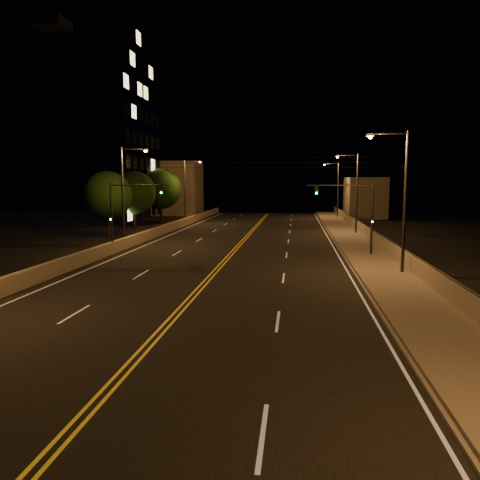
# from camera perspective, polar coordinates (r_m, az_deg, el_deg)

# --- Properties ---
(ground) EXTENTS (160.00, 160.00, 0.00)m
(ground) POSITION_cam_1_polar(r_m,az_deg,el_deg) (11.66, -22.69, -23.52)
(ground) COLOR black
(ground) RESTS_ON ground
(road) EXTENTS (18.00, 120.00, 0.02)m
(road) POSITION_cam_1_polar(r_m,az_deg,el_deg) (29.70, -3.38, -4.24)
(road) COLOR black
(road) RESTS_ON ground
(sidewalk) EXTENTS (3.60, 120.00, 0.30)m
(sidewalk) POSITION_cam_1_polar(r_m,az_deg,el_deg) (29.75, 17.61, -4.27)
(sidewalk) COLOR slate
(sidewalk) RESTS_ON ground
(curb) EXTENTS (0.14, 120.00, 0.15)m
(curb) POSITION_cam_1_polar(r_m,az_deg,el_deg) (29.47, 14.02, -4.40)
(curb) COLOR slate
(curb) RESTS_ON ground
(parapet_wall) EXTENTS (0.30, 120.00, 1.00)m
(parapet_wall) POSITION_cam_1_polar(r_m,az_deg,el_deg) (29.99, 20.76, -3.05)
(parapet_wall) COLOR gray
(parapet_wall) RESTS_ON sidewalk
(jersey_barrier) EXTENTS (0.45, 120.00, 0.96)m
(jersey_barrier) POSITION_cam_1_polar(r_m,az_deg,el_deg) (32.76, -20.43, -2.78)
(jersey_barrier) COLOR gray
(jersey_barrier) RESTS_ON ground
(distant_building_right) EXTENTS (6.00, 10.00, 6.58)m
(distant_building_right) POSITION_cam_1_polar(r_m,az_deg,el_deg) (80.57, 14.95, 5.03)
(distant_building_right) COLOR gray
(distant_building_right) RESTS_ON ground
(distant_building_left) EXTENTS (8.00, 8.00, 9.42)m
(distant_building_left) POSITION_cam_1_polar(r_m,az_deg,el_deg) (84.97, -7.67, 6.25)
(distant_building_left) COLOR gray
(distant_building_left) RESTS_ON ground
(parapet_rail) EXTENTS (0.06, 120.00, 0.06)m
(parapet_rail) POSITION_cam_1_polar(r_m,az_deg,el_deg) (29.91, 20.80, -2.05)
(parapet_rail) COLOR black
(parapet_rail) RESTS_ON parapet_wall
(lane_markings) EXTENTS (17.32, 116.00, 0.00)m
(lane_markings) POSITION_cam_1_polar(r_m,az_deg,el_deg) (29.63, -3.41, -4.25)
(lane_markings) COLOR silver
(lane_markings) RESTS_ON road
(streetlight_1) EXTENTS (2.55, 0.28, 8.89)m
(streetlight_1) POSITION_cam_1_polar(r_m,az_deg,el_deg) (30.20, 19.00, 5.39)
(streetlight_1) COLOR #2D2D33
(streetlight_1) RESTS_ON ground
(streetlight_2) EXTENTS (2.55, 0.28, 8.89)m
(streetlight_2) POSITION_cam_1_polar(r_m,az_deg,el_deg) (52.76, 13.79, 6.13)
(streetlight_2) COLOR #2D2D33
(streetlight_2) RESTS_ON ground
(streetlight_3) EXTENTS (2.55, 0.28, 8.89)m
(streetlight_3) POSITION_cam_1_polar(r_m,az_deg,el_deg) (76.25, 11.65, 6.41)
(streetlight_3) COLOR #2D2D33
(streetlight_3) RESTS_ON ground
(streetlight_5) EXTENTS (2.55, 0.28, 8.89)m
(streetlight_5) POSITION_cam_1_polar(r_m,az_deg,el_deg) (43.10, -13.77, 5.96)
(streetlight_5) COLOR #2D2D33
(streetlight_5) RESTS_ON ground
(streetlight_6) EXTENTS (2.55, 0.28, 8.89)m
(streetlight_6) POSITION_cam_1_polar(r_m,az_deg,el_deg) (65.66, -6.52, 6.43)
(streetlight_6) COLOR #2D2D33
(streetlight_6) RESTS_ON ground
(traffic_signal_right) EXTENTS (5.11, 0.31, 5.79)m
(traffic_signal_right) POSITION_cam_1_polar(r_m,az_deg,el_deg) (37.05, 14.24, 3.54)
(traffic_signal_right) COLOR #2D2D33
(traffic_signal_right) RESTS_ON ground
(traffic_signal_left) EXTENTS (5.11, 0.31, 5.79)m
(traffic_signal_left) POSITION_cam_1_polar(r_m,az_deg,el_deg) (39.30, -14.02, 3.74)
(traffic_signal_left) COLOR #2D2D33
(traffic_signal_left) RESTS_ON ground
(overhead_wires) EXTENTS (22.00, 0.03, 0.83)m
(overhead_wires) POSITION_cam_1_polar(r_m,az_deg,el_deg) (38.54, -0.93, 9.40)
(overhead_wires) COLOR black
(building_tower) EXTENTS (24.00, 15.00, 26.84)m
(building_tower) POSITION_cam_1_polar(r_m,az_deg,el_deg) (68.35, -21.48, 12.48)
(building_tower) COLOR gray
(building_tower) RESTS_ON ground
(tree_0) EXTENTS (5.15, 5.15, 6.98)m
(tree_0) POSITION_cam_1_polar(r_m,az_deg,el_deg) (51.27, -15.87, 5.21)
(tree_0) COLOR black
(tree_0) RESTS_ON ground
(tree_1) EXTENTS (5.31, 5.31, 7.19)m
(tree_1) POSITION_cam_1_polar(r_m,az_deg,el_deg) (58.81, -12.82, 5.63)
(tree_1) COLOR black
(tree_1) RESTS_ON ground
(tree_2) EXTENTS (5.71, 5.71, 7.74)m
(tree_2) POSITION_cam_1_polar(r_m,az_deg,el_deg) (67.09, -9.64, 6.16)
(tree_2) COLOR black
(tree_2) RESTS_ON ground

